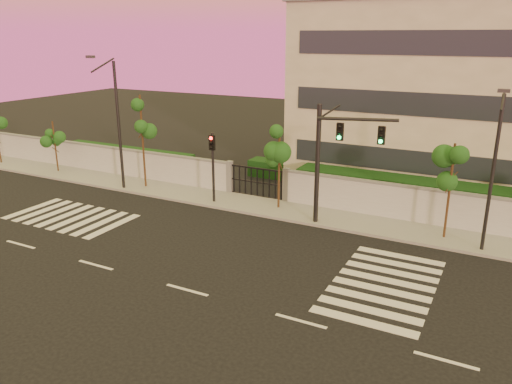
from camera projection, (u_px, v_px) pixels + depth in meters
ground at (187, 290)px, 20.30m from camera, size 120.00×120.00×0.00m
sidewalk at (291, 211)px, 29.16m from camera, size 60.00×3.00×0.15m
perimeter_wall at (303, 189)px, 30.08m from camera, size 60.00×0.36×2.20m
hedge_row at (334, 183)px, 32.01m from camera, size 41.00×4.25×1.80m
institutional_building at (487, 94)px, 33.08m from camera, size 24.40×12.40×12.25m
road_markings at (205, 249)px, 24.17m from camera, size 57.00×7.62×0.02m
street_tree_b at (54, 135)px, 36.78m from camera, size 1.31×1.04×3.90m
street_tree_c at (142, 121)px, 32.44m from camera, size 1.62×1.29×6.27m
street_tree_d at (280, 148)px, 28.57m from camera, size 1.57×1.25×5.04m
street_tree_e at (452, 170)px, 24.22m from camera, size 1.51×1.20×4.97m
traffic_signal_main at (333, 152)px, 25.82m from camera, size 4.08×1.34×6.56m
traffic_signal_secondary at (213, 159)px, 29.89m from camera, size 0.34×0.34×4.42m
streetlight_west at (116, 120)px, 31.95m from camera, size 0.52×2.11×8.78m
streetlight_east at (493, 167)px, 22.46m from camera, size 0.47×1.89×7.85m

